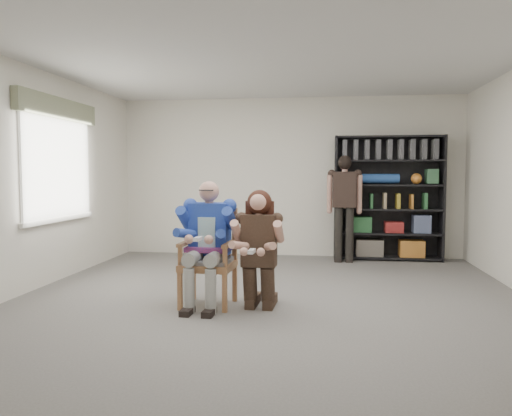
% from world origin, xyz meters
% --- Properties ---
extents(room_shell, '(6.00, 7.00, 2.80)m').
position_xyz_m(room_shell, '(0.00, 0.00, 1.40)').
color(room_shell, white).
rests_on(room_shell, ground).
extents(floor, '(6.00, 7.00, 0.01)m').
position_xyz_m(floor, '(0.00, 0.00, 0.00)').
color(floor, '#65615E').
rests_on(floor, ground).
extents(window_left, '(0.16, 2.00, 1.75)m').
position_xyz_m(window_left, '(-2.95, 1.00, 1.63)').
color(window_left, white).
rests_on(window_left, room_shell).
extents(armchair, '(0.65, 0.63, 1.08)m').
position_xyz_m(armchair, '(-0.65, -0.03, 0.54)').
color(armchair, '#A46643').
rests_on(armchair, floor).
extents(seated_man, '(0.64, 0.87, 1.40)m').
position_xyz_m(seated_man, '(-0.65, -0.03, 0.70)').
color(seated_man, '#243495').
rests_on(seated_man, floor).
extents(kneeling_woman, '(0.58, 0.89, 1.28)m').
position_xyz_m(kneeling_woman, '(-0.07, -0.15, 0.64)').
color(kneeling_woman, '#312419').
rests_on(kneeling_woman, floor).
extents(bookshelf, '(1.80, 0.38, 2.10)m').
position_xyz_m(bookshelf, '(1.70, 3.28, 1.05)').
color(bookshelf, black).
rests_on(bookshelf, floor).
extents(standing_man, '(0.55, 0.32, 1.76)m').
position_xyz_m(standing_man, '(0.95, 2.92, 0.88)').
color(standing_man, '#2C201B').
rests_on(standing_man, floor).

